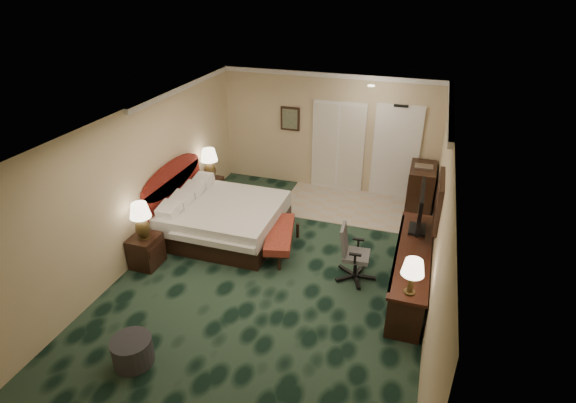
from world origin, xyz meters
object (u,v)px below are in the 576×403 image
(bed, at_px, (226,220))
(tv, at_px, (420,210))
(lamp_far, at_px, (210,164))
(desk, at_px, (410,270))
(nightstand_far, at_px, (211,190))
(nightstand_near, at_px, (146,251))
(bed_bench, at_px, (280,241))
(lamp_near, at_px, (142,221))
(minibar, at_px, (421,189))
(ottoman, at_px, (133,351))
(desk_chair, at_px, (356,254))

(bed, xyz_separation_m, tv, (3.57, 0.03, 0.79))
(lamp_far, xyz_separation_m, desk, (4.47, -1.84, -0.53))
(nightstand_far, bearing_deg, tv, -14.46)
(nightstand_far, bearing_deg, nightstand_near, -89.81)
(nightstand_far, relative_size, tv, 0.55)
(bed_bench, bearing_deg, nightstand_far, 132.62)
(nightstand_far, bearing_deg, desk, -22.17)
(lamp_near, xyz_separation_m, minibar, (4.41, 3.59, -0.40))
(ottoman, distance_m, minibar, 6.49)
(nightstand_near, relative_size, ottoman, 1.06)
(bed, bearing_deg, nightstand_near, -123.43)
(bed, distance_m, tv, 3.66)
(lamp_near, bearing_deg, desk, 9.57)
(nightstand_far, xyz_separation_m, ottoman, (1.10, -4.53, -0.08))
(nightstand_near, bearing_deg, ottoman, -61.11)
(bed_bench, distance_m, ottoman, 3.27)
(ottoman, bearing_deg, lamp_near, 118.47)
(nightstand_near, relative_size, desk, 0.22)
(desk_chair, bearing_deg, tv, 32.14)
(minibar, bearing_deg, desk, -89.57)
(nightstand_near, distance_m, tv, 4.76)
(nightstand_far, distance_m, tv, 4.70)
(ottoman, bearing_deg, desk_chair, 47.84)
(nightstand_near, height_order, desk, desk)
(lamp_near, distance_m, desk_chair, 3.65)
(nightstand_near, bearing_deg, tv, 17.32)
(desk_chair, distance_m, minibar, 2.95)
(nightstand_near, bearing_deg, bed, 56.57)
(bed, bearing_deg, lamp_far, 126.71)
(nightstand_far, xyz_separation_m, desk_chair, (3.58, -1.80, 0.22))
(bed_bench, distance_m, tv, 2.55)
(lamp_far, distance_m, bed_bench, 2.64)
(ottoman, xyz_separation_m, desk, (3.36, 2.71, 0.17))
(minibar, bearing_deg, nightstand_far, -167.10)
(nightstand_near, relative_size, nightstand_far, 1.04)
(nightstand_near, height_order, desk_chair, desk_chair)
(lamp_far, bearing_deg, minibar, 12.63)
(desk, bearing_deg, bed, 169.95)
(desk_chair, bearing_deg, desk, -4.70)
(nightstand_far, distance_m, lamp_near, 2.64)
(bed_bench, distance_m, minibar, 3.40)
(bed, xyz_separation_m, minibar, (3.54, 2.21, 0.17))
(bed_bench, bearing_deg, minibar, 32.95)
(bed_bench, height_order, desk_chair, desk_chair)
(tv, bearing_deg, lamp_far, 164.56)
(nightstand_far, xyz_separation_m, desk, (4.47, -1.82, 0.09))
(bed_bench, bearing_deg, desk, -22.76)
(bed_bench, xyz_separation_m, desk_chair, (1.47, -0.38, 0.27))
(desk_chair, bearing_deg, nightstand_far, 149.73)
(tv, bearing_deg, minibar, 90.15)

